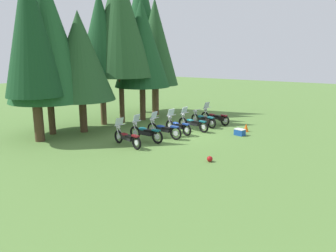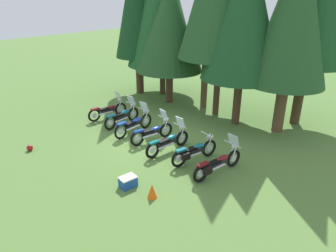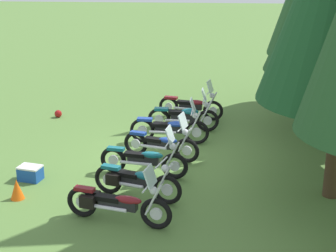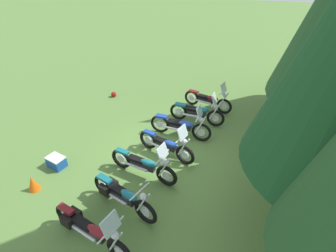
{
  "view_description": "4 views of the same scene",
  "coord_description": "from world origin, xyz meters",
  "px_view_note": "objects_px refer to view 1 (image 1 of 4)",
  "views": [
    {
      "loc": [
        -15.03,
        -9.5,
        4.47
      ],
      "look_at": [
        -0.56,
        0.28,
        0.51
      ],
      "focal_mm": 33.95,
      "sensor_mm": 36.0,
      "label": 1
    },
    {
      "loc": [
        7.87,
        -9.01,
        5.83
      ],
      "look_at": [
        0.56,
        0.44,
        0.71
      ],
      "focal_mm": 32.15,
      "sensor_mm": 36.0,
      "label": 2
    },
    {
      "loc": [
        13.59,
        1.15,
        5.59
      ],
      "look_at": [
        -0.42,
        0.14,
        0.8
      ],
      "focal_mm": 57.66,
      "sensor_mm": 36.0,
      "label": 3
    },
    {
      "loc": [
        6.63,
        2.22,
        5.64
      ],
      "look_at": [
        -0.95,
        -0.26,
        0.53
      ],
      "focal_mm": 28.29,
      "sensor_mm": 36.0,
      "label": 4
    }
  ],
  "objects_px": {
    "pine_tree_5": "(142,43)",
    "traffic_cone": "(246,128)",
    "pine_tree_0": "(30,30)",
    "picnic_cooler": "(240,132)",
    "motorcycle_4": "(193,123)",
    "pine_tree_4": "(119,20)",
    "motorcycle_1": "(145,132)",
    "pine_tree_7": "(141,21)",
    "motorcycle_3": "(178,126)",
    "dropped_helmet": "(210,159)",
    "motorcycle_5": "(204,120)",
    "motorcycle_0": "(127,137)",
    "pine_tree_2": "(80,56)",
    "motorcycle_2": "(163,129)",
    "motorcycle_6": "(215,117)",
    "pine_tree_1": "(45,34)",
    "pine_tree_3": "(100,34)",
    "pine_tree_6": "(155,43)"
  },
  "relations": [
    {
      "from": "motorcycle_0",
      "to": "pine_tree_3",
      "type": "distance_m",
      "value": 7.56
    },
    {
      "from": "motorcycle_0",
      "to": "pine_tree_6",
      "type": "distance_m",
      "value": 9.73
    },
    {
      "from": "motorcycle_5",
      "to": "pine_tree_5",
      "type": "relative_size",
      "value": 0.26
    },
    {
      "from": "motorcycle_4",
      "to": "motorcycle_3",
      "type": "bearing_deg",
      "value": 83.72
    },
    {
      "from": "pine_tree_3",
      "to": "pine_tree_7",
      "type": "xyz_separation_m",
      "value": [
        4.93,
        0.7,
        1.23
      ]
    },
    {
      "from": "motorcycle_0",
      "to": "motorcycle_5",
      "type": "xyz_separation_m",
      "value": [
        6.03,
        -1.1,
        -0.0
      ]
    },
    {
      "from": "motorcycle_2",
      "to": "picnic_cooler",
      "type": "xyz_separation_m",
      "value": [
        2.82,
        -3.28,
        -0.29
      ]
    },
    {
      "from": "pine_tree_2",
      "to": "traffic_cone",
      "type": "relative_size",
      "value": 14.24
    },
    {
      "from": "pine_tree_4",
      "to": "pine_tree_6",
      "type": "height_order",
      "value": "pine_tree_4"
    },
    {
      "from": "pine_tree_1",
      "to": "traffic_cone",
      "type": "relative_size",
      "value": 19.1
    },
    {
      "from": "pine_tree_2",
      "to": "pine_tree_6",
      "type": "height_order",
      "value": "pine_tree_6"
    },
    {
      "from": "motorcycle_4",
      "to": "pine_tree_3",
      "type": "xyz_separation_m",
      "value": [
        -1.78,
        5.61,
        5.23
      ]
    },
    {
      "from": "motorcycle_1",
      "to": "pine_tree_7",
      "type": "relative_size",
      "value": 0.2
    },
    {
      "from": "motorcycle_1",
      "to": "pine_tree_5",
      "type": "bearing_deg",
      "value": -48.05
    },
    {
      "from": "motorcycle_0",
      "to": "motorcycle_5",
      "type": "relative_size",
      "value": 1.03
    },
    {
      "from": "pine_tree_4",
      "to": "pine_tree_6",
      "type": "relative_size",
      "value": 1.2
    },
    {
      "from": "motorcycle_4",
      "to": "traffic_cone",
      "type": "height_order",
      "value": "motorcycle_4"
    },
    {
      "from": "pine_tree_0",
      "to": "pine_tree_4",
      "type": "xyz_separation_m",
      "value": [
        5.94,
        -0.44,
        0.92
      ]
    },
    {
      "from": "motorcycle_3",
      "to": "motorcycle_1",
      "type": "bearing_deg",
      "value": 94.43
    },
    {
      "from": "dropped_helmet",
      "to": "motorcycle_5",
      "type": "bearing_deg",
      "value": 30.04
    },
    {
      "from": "motorcycle_0",
      "to": "pine_tree_7",
      "type": "xyz_separation_m",
      "value": [
        7.91,
        5.28,
        6.45
      ]
    },
    {
      "from": "motorcycle_4",
      "to": "pine_tree_3",
      "type": "distance_m",
      "value": 7.87
    },
    {
      "from": "traffic_cone",
      "to": "motorcycle_3",
      "type": "bearing_deg",
      "value": 130.13
    },
    {
      "from": "pine_tree_2",
      "to": "pine_tree_3",
      "type": "height_order",
      "value": "pine_tree_3"
    },
    {
      "from": "motorcycle_4",
      "to": "pine_tree_4",
      "type": "distance_m",
      "value": 7.93
    },
    {
      "from": "pine_tree_4",
      "to": "motorcycle_6",
      "type": "bearing_deg",
      "value": -60.07
    },
    {
      "from": "pine_tree_0",
      "to": "picnic_cooler",
      "type": "distance_m",
      "value": 12.15
    },
    {
      "from": "pine_tree_0",
      "to": "pine_tree_7",
      "type": "relative_size",
      "value": 0.82
    },
    {
      "from": "motorcycle_3",
      "to": "pine_tree_5",
      "type": "xyz_separation_m",
      "value": [
        1.95,
        4.11,
        4.73
      ]
    },
    {
      "from": "motorcycle_6",
      "to": "pine_tree_1",
      "type": "distance_m",
      "value": 11.29
    },
    {
      "from": "motorcycle_5",
      "to": "picnic_cooler",
      "type": "relative_size",
      "value": 3.36
    },
    {
      "from": "motorcycle_4",
      "to": "motorcycle_2",
      "type": "bearing_deg",
      "value": 88.83
    },
    {
      "from": "pine_tree_5",
      "to": "traffic_cone",
      "type": "height_order",
      "value": "pine_tree_5"
    },
    {
      "from": "pine_tree_5",
      "to": "pine_tree_1",
      "type": "bearing_deg",
      "value": 163.87
    },
    {
      "from": "pine_tree_0",
      "to": "motorcycle_1",
      "type": "bearing_deg",
      "value": -56.32
    },
    {
      "from": "pine_tree_3",
      "to": "pine_tree_4",
      "type": "height_order",
      "value": "pine_tree_4"
    },
    {
      "from": "motorcycle_6",
      "to": "pine_tree_2",
      "type": "relative_size",
      "value": 0.34
    },
    {
      "from": "motorcycle_3",
      "to": "pine_tree_1",
      "type": "distance_m",
      "value": 8.79
    },
    {
      "from": "pine_tree_3",
      "to": "pine_tree_5",
      "type": "distance_m",
      "value": 2.88
    },
    {
      "from": "motorcycle_0",
      "to": "motorcycle_5",
      "type": "distance_m",
      "value": 6.13
    },
    {
      "from": "motorcycle_4",
      "to": "pine_tree_1",
      "type": "relative_size",
      "value": 0.25
    },
    {
      "from": "motorcycle_4",
      "to": "pine_tree_3",
      "type": "relative_size",
      "value": 0.27
    },
    {
      "from": "motorcycle_1",
      "to": "traffic_cone",
      "type": "relative_size",
      "value": 4.64
    },
    {
      "from": "motorcycle_1",
      "to": "motorcycle_2",
      "type": "distance_m",
      "value": 1.19
    },
    {
      "from": "motorcycle_5",
      "to": "pine_tree_0",
      "type": "bearing_deg",
      "value": 72.42
    },
    {
      "from": "motorcycle_2",
      "to": "pine_tree_4",
      "type": "relative_size",
      "value": 0.23
    },
    {
      "from": "motorcycle_1",
      "to": "pine_tree_6",
      "type": "xyz_separation_m",
      "value": [
        6.3,
        3.97,
        4.8
      ]
    },
    {
      "from": "motorcycle_6",
      "to": "pine_tree_7",
      "type": "height_order",
      "value": "pine_tree_7"
    },
    {
      "from": "motorcycle_1",
      "to": "traffic_cone",
      "type": "xyz_separation_m",
      "value": [
        5.0,
        -3.61,
        -0.24
      ]
    },
    {
      "from": "motorcycle_3",
      "to": "pine_tree_7",
      "type": "distance_m",
      "value": 9.79
    }
  ]
}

